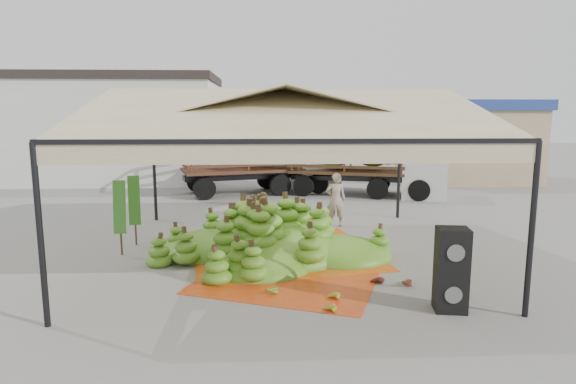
{
  "coord_description": "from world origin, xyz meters",
  "views": [
    {
      "loc": [
        -0.43,
        -11.59,
        3.42
      ],
      "look_at": [
        0.2,
        1.5,
        1.3
      ],
      "focal_mm": 30.0,
      "sensor_mm": 36.0,
      "label": 1
    }
  ],
  "objects_px": {
    "truck_right": "(373,163)",
    "vendor": "(336,200)",
    "banana_heap": "(277,228)",
    "speaker_stack": "(451,270)",
    "truck_left": "(267,160)"
  },
  "relations": [
    {
      "from": "banana_heap",
      "to": "vendor",
      "type": "xyz_separation_m",
      "value": [
        1.89,
        2.9,
        0.18
      ]
    },
    {
      "from": "banana_heap",
      "to": "truck_left",
      "type": "relative_size",
      "value": 0.86
    },
    {
      "from": "speaker_stack",
      "to": "vendor",
      "type": "xyz_separation_m",
      "value": [
        -1.07,
        6.53,
        0.09
      ]
    },
    {
      "from": "speaker_stack",
      "to": "truck_left",
      "type": "bearing_deg",
      "value": 111.96
    },
    {
      "from": "truck_left",
      "to": "vendor",
      "type": "bearing_deg",
      "value": -88.66
    },
    {
      "from": "speaker_stack",
      "to": "truck_left",
      "type": "height_order",
      "value": "truck_left"
    },
    {
      "from": "truck_right",
      "to": "vendor",
      "type": "bearing_deg",
      "value": -96.28
    },
    {
      "from": "banana_heap",
      "to": "truck_left",
      "type": "bearing_deg",
      "value": 91.12
    },
    {
      "from": "speaker_stack",
      "to": "vendor",
      "type": "bearing_deg",
      "value": 107.84
    },
    {
      "from": "truck_left",
      "to": "truck_right",
      "type": "relative_size",
      "value": 1.05
    },
    {
      "from": "banana_heap",
      "to": "truck_right",
      "type": "bearing_deg",
      "value": 63.31
    },
    {
      "from": "truck_right",
      "to": "banana_heap",
      "type": "bearing_deg",
      "value": -99.82
    },
    {
      "from": "banana_heap",
      "to": "speaker_stack",
      "type": "distance_m",
      "value": 4.68
    },
    {
      "from": "banana_heap",
      "to": "speaker_stack",
      "type": "height_order",
      "value": "speaker_stack"
    },
    {
      "from": "truck_left",
      "to": "truck_right",
      "type": "bearing_deg",
      "value": -28.19
    }
  ]
}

